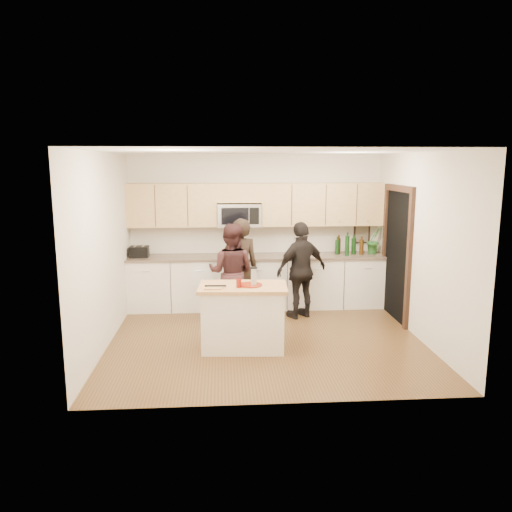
{
  "coord_description": "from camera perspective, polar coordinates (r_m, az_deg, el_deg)",
  "views": [
    {
      "loc": [
        -0.63,
        -6.94,
        2.54
      ],
      "look_at": [
        -0.12,
        0.35,
        1.18
      ],
      "focal_mm": 35.0,
      "sensor_mm": 36.0,
      "label": 1
    }
  ],
  "objects": [
    {
      "name": "dish_towel",
      "position": [
        8.63,
        -6.07,
        -1.16
      ],
      "size": [
        0.34,
        0.6,
        0.48
      ],
      "color": "white",
      "rests_on": "ground"
    },
    {
      "name": "back_cabinetry",
      "position": [
        8.9,
        0.14,
        -2.91
      ],
      "size": [
        4.5,
        0.66,
        0.94
      ],
      "color": "white",
      "rests_on": "ground"
    },
    {
      "name": "drink_glass",
      "position": [
        6.7,
        -1.98,
        -3.14
      ],
      "size": [
        0.07,
        0.07,
        0.11
      ],
      "primitive_type": "cylinder",
      "color": "maroon",
      "rests_on": "island"
    },
    {
      "name": "upper_cabinetry",
      "position": [
        8.83,
        0.29,
        6.0
      ],
      "size": [
        4.5,
        0.33,
        0.75
      ],
      "color": "tan",
      "rests_on": "ground"
    },
    {
      "name": "box_grater",
      "position": [
        6.75,
        -0.26,
        -2.29
      ],
      "size": [
        0.09,
        0.06,
        0.25
      ],
      "color": "silver",
      "rests_on": "red_plate"
    },
    {
      "name": "island",
      "position": [
        6.94,
        -1.5,
        -6.96
      ],
      "size": [
        1.24,
        0.78,
        0.9
      ],
      "rotation": [
        0.0,
        0.0,
        -0.06
      ],
      "color": "white",
      "rests_on": "ground"
    },
    {
      "name": "orchid",
      "position": [
        9.18,
        13.32,
        1.77
      ],
      "size": [
        0.35,
        0.33,
        0.49
      ],
      "primitive_type": "imported",
      "rotation": [
        0.0,
        0.0,
        0.55
      ],
      "color": "#2B692A",
      "rests_on": "back_cabinetry"
    },
    {
      "name": "toaster",
      "position": [
        8.86,
        -13.19,
        0.48
      ],
      "size": [
        0.32,
        0.23,
        0.2
      ],
      "color": "black",
      "rests_on": "back_cabinetry"
    },
    {
      "name": "woman_left",
      "position": [
        8.26,
        -1.82,
        -1.41
      ],
      "size": [
        0.67,
        0.5,
        1.66
      ],
      "primitive_type": "imported",
      "rotation": [
        0.0,
        0.0,
        3.32
      ],
      "color": "black",
      "rests_on": "ground"
    },
    {
      "name": "tongs",
      "position": [
        6.7,
        -4.65,
        -3.41
      ],
      "size": [
        0.29,
        0.05,
        0.02
      ],
      "primitive_type": "cube",
      "rotation": [
        0.0,
        0.0,
        -0.06
      ],
      "color": "black",
      "rests_on": "cutting_board"
    },
    {
      "name": "woman_center",
      "position": [
        8.1,
        -2.86,
        -1.89
      ],
      "size": [
        0.91,
        0.8,
        1.6
      ],
      "primitive_type": "imported",
      "rotation": [
        0.0,
        0.0,
        2.86
      ],
      "color": "#311819",
      "rests_on": "ground"
    },
    {
      "name": "red_plate",
      "position": [
        6.82,
        -0.69,
        -3.31
      ],
      "size": [
        0.34,
        0.34,
        0.02
      ],
      "primitive_type": "cylinder",
      "color": "maroon",
      "rests_on": "island"
    },
    {
      "name": "floor",
      "position": [
        7.42,
        1.1,
        -9.49
      ],
      "size": [
        4.5,
        4.5,
        0.0
      ],
      "primitive_type": "plane",
      "color": "brown",
      "rests_on": "ground"
    },
    {
      "name": "knife",
      "position": [
        6.67,
        -4.72,
        -3.53
      ],
      "size": [
        0.21,
        0.04,
        0.01
      ],
      "primitive_type": "cube",
      "rotation": [
        0.0,
        0.0,
        -0.06
      ],
      "color": "silver",
      "rests_on": "cutting_board"
    },
    {
      "name": "microwave",
      "position": [
        8.79,
        -1.93,
        4.72
      ],
      "size": [
        0.76,
        0.41,
        0.4
      ],
      "color": "silver",
      "rests_on": "ground"
    },
    {
      "name": "doorway",
      "position": [
        8.46,
        15.79,
        0.73
      ],
      "size": [
        0.06,
        1.25,
        2.2
      ],
      "color": "black",
      "rests_on": "ground"
    },
    {
      "name": "room_shell",
      "position": [
        7.02,
        1.15,
        3.9
      ],
      "size": [
        4.52,
        4.02,
        2.71
      ],
      "color": "beige",
      "rests_on": "ground"
    },
    {
      "name": "cutting_board",
      "position": [
        6.66,
        -4.91,
        -3.67
      ],
      "size": [
        0.24,
        0.18,
        0.02
      ],
      "primitive_type": "cube",
      "rotation": [
        0.0,
        0.0,
        -0.06
      ],
      "color": "tan",
      "rests_on": "island"
    },
    {
      "name": "woman_right",
      "position": [
        8.27,
        5.21,
        -1.62
      ],
      "size": [
        1.02,
        0.77,
        1.61
      ],
      "primitive_type": "imported",
      "rotation": [
        0.0,
        0.0,
        3.6
      ],
      "color": "black",
      "rests_on": "ground"
    },
    {
      "name": "bottle_cluster",
      "position": [
        9.01,
        10.52,
        1.27
      ],
      "size": [
        0.49,
        0.27,
        0.41
      ],
      "color": "black",
      "rests_on": "back_cabinetry"
    },
    {
      "name": "framed_picture",
      "position": [
        9.38,
        11.99,
        2.58
      ],
      "size": [
        0.3,
        0.03,
        0.38
      ],
      "color": "black",
      "rests_on": "ground"
    }
  ]
}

